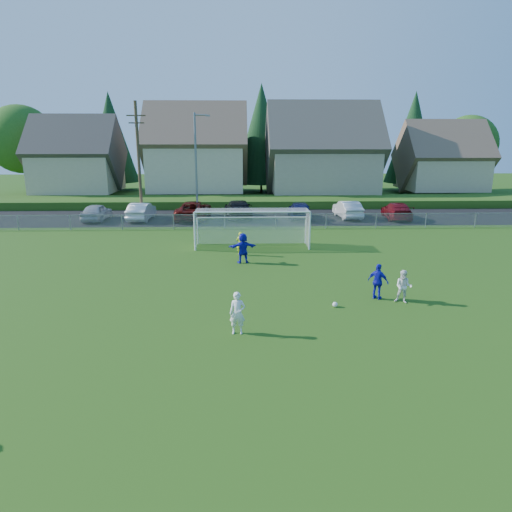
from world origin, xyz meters
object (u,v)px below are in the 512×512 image
Objects in this scene: player_white_a at (237,313)px; car_f at (348,209)px; soccer_goal at (252,222)px; car_d at (238,209)px; player_blue_a at (378,282)px; car_g at (397,211)px; car_b at (141,211)px; soccer_ball at (335,305)px; player_white_b at (404,287)px; car_a at (97,212)px; player_blue_b at (243,248)px; car_e at (300,210)px; car_c at (194,210)px; goalkeeper at (241,244)px.

player_white_a is 26.65m from car_f.
soccer_goal is (0.86, 13.95, 0.84)m from player_white_a.
car_f is at bearing 50.90° from soccer_goal.
car_d is 11.07m from soccer_goal.
car_g is at bearing -73.27° from player_blue_a.
car_b is at bearing 6.17° from car_g.
soccer_ball is 0.15× the size of player_white_b.
car_d is (12.27, 0.83, 0.07)m from car_a.
player_white_b is 9.70m from player_blue_b.
player_blue_a is at bearing 93.77° from car_e.
car_g is (22.47, -0.16, -0.03)m from car_b.
car_a is 0.74× the size of car_c.
player_white_a is 1.10× the size of goalkeeper.
goalkeeper is 16.34m from car_f.
car_e reaches higher than soccer_ball.
car_f is (2.56, 21.83, 0.04)m from player_white_b.
player_white_b is at bearing 133.83° from car_a.
player_blue_b is 0.38× the size of car_e.
player_white_b is 23.11m from car_d.
soccer_ball is at bearing 61.98° from player_blue_a.
soccer_ball is at bearing 128.51° from goalkeeper.
car_e is (5.23, 12.84, 0.06)m from goalkeeper.
soccer_goal is (-13.06, -10.17, 0.90)m from car_g.
car_a is 8.36m from car_c.
car_e is at bearing 66.93° from soccer_goal.
soccer_goal is (-4.47, -10.50, 0.84)m from car_e.
player_white_b is 24.22m from car_c.
player_white_a is 25.02m from car_e.
soccer_ball is at bearing 72.10° from car_g.
car_c is 3.95m from car_d.
car_a is 0.93× the size of car_f.
player_white_a is at bearing -131.95° from player_white_b.
car_f is at bearing -173.56° from car_e.
car_d is (8.44, 0.66, 0.05)m from car_b.
soccer_goal reaches higher than soccer_ball.
car_b is at bearing -69.67° from player_blue_b.
car_d is (3.92, 0.46, 0.00)m from car_c.
player_white_a is at bearing 85.76° from car_d.
car_f is at bearing 174.80° from car_d.
car_f is at bearing 75.88° from soccer_ball.
player_white_a is at bearing -147.99° from soccer_ball.
goalkeeper is 2.63m from soccer_goal.
player_white_b is 0.91× the size of player_blue_a.
car_g is at bearing 37.93° from soccer_goal.
player_blue_a reaches higher than car_f.
car_d is 1.20× the size of car_f.
car_c reaches higher than player_white_b.
car_e is at bearing -97.50° from goalkeeper.
car_d is at bearing 92.83° from player_white_a.
player_white_a is 7.74m from player_white_b.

